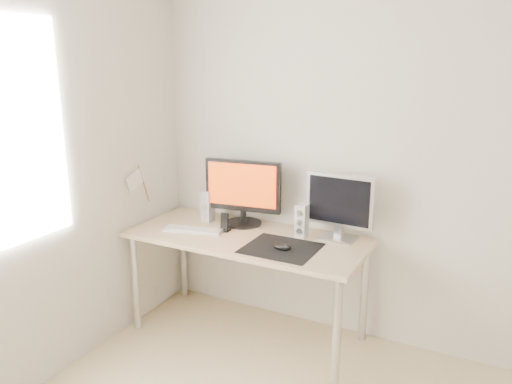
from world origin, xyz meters
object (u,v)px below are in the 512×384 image
(mouse, at_px, (282,247))
(second_monitor, at_px, (340,204))
(speaker_left, at_px, (208,206))
(desk, at_px, (247,247))
(speaker_right, at_px, (302,221))
(main_monitor, at_px, (243,190))
(keyboard, at_px, (193,230))
(phone_dock, at_px, (225,225))

(mouse, xyz_separation_m, second_monitor, (0.24, 0.35, 0.22))
(second_monitor, distance_m, speaker_left, 0.98)
(desk, height_order, speaker_right, speaker_right)
(main_monitor, height_order, speaker_left, main_monitor)
(mouse, height_order, speaker_right, speaker_right)
(mouse, relative_size, keyboard, 0.26)
(main_monitor, bearing_deg, speaker_left, -172.08)
(second_monitor, bearing_deg, mouse, -124.89)
(keyboard, bearing_deg, mouse, -4.11)
(speaker_right, relative_size, phone_dock, 1.78)
(desk, bearing_deg, speaker_left, 159.32)
(mouse, height_order, speaker_left, speaker_left)
(mouse, xyz_separation_m, phone_dock, (-0.50, 0.15, 0.02))
(desk, relative_size, phone_dock, 12.56)
(phone_dock, bearing_deg, keyboard, -152.43)
(main_monitor, relative_size, keyboard, 1.26)
(speaker_right, bearing_deg, mouse, -92.64)
(speaker_left, distance_m, speaker_right, 0.74)
(second_monitor, xyz_separation_m, keyboard, (-0.94, -0.30, -0.23))
(desk, distance_m, speaker_right, 0.41)
(main_monitor, relative_size, speaker_left, 2.44)
(speaker_right, bearing_deg, keyboard, -161.92)
(main_monitor, relative_size, phone_dock, 4.33)
(desk, distance_m, phone_dock, 0.22)
(speaker_right, height_order, phone_dock, speaker_right)
(speaker_right, xyz_separation_m, phone_dock, (-0.52, -0.13, -0.07))
(keyboard, bearing_deg, second_monitor, 17.76)
(phone_dock, bearing_deg, speaker_left, 148.24)
(desk, relative_size, speaker_right, 7.08)
(desk, relative_size, speaker_left, 7.08)
(second_monitor, xyz_separation_m, speaker_right, (-0.23, -0.07, -0.13))
(second_monitor, height_order, speaker_left, second_monitor)
(speaker_left, height_order, speaker_right, same)
(main_monitor, bearing_deg, keyboard, -130.69)
(desk, relative_size, main_monitor, 2.90)
(second_monitor, distance_m, speaker_right, 0.27)
(second_monitor, bearing_deg, keyboard, -162.24)
(speaker_left, bearing_deg, desk, -20.68)
(main_monitor, bearing_deg, desk, -54.91)
(speaker_right, bearing_deg, second_monitor, 16.77)
(desk, xyz_separation_m, second_monitor, (0.56, 0.21, 0.32))
(main_monitor, distance_m, second_monitor, 0.70)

